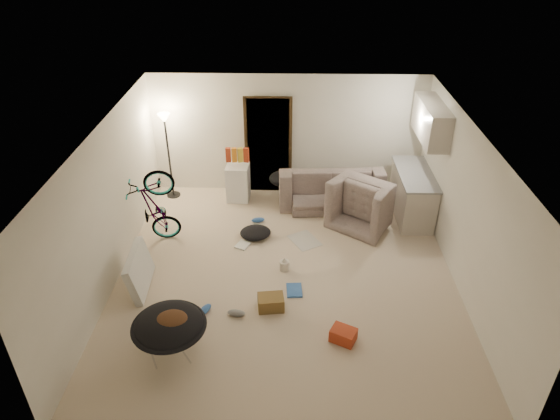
{
  "coord_description": "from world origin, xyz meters",
  "views": [
    {
      "loc": [
        0.06,
        -6.46,
        5.2
      ],
      "look_at": [
        -0.11,
        0.6,
        0.91
      ],
      "focal_mm": 32.0,
      "sensor_mm": 36.0,
      "label": 1
    }
  ],
  "objects_px": {
    "drink_case_a": "(271,302)",
    "sofa": "(330,189)",
    "saucer_chair": "(170,331)",
    "tv_box": "(139,270)",
    "juicer": "(284,265)",
    "mini_fridge": "(238,182)",
    "floor_lamp": "(167,138)",
    "bicycle": "(157,223)",
    "armchair": "(368,204)",
    "drink_case_b": "(343,335)",
    "kitchen_counter": "(412,195)"
  },
  "relations": [
    {
      "from": "sofa",
      "to": "juicer",
      "type": "relative_size",
      "value": 8.65
    },
    {
      "from": "floor_lamp",
      "to": "armchair",
      "type": "distance_m",
      "value": 4.17
    },
    {
      "from": "floor_lamp",
      "to": "drink_case_a",
      "type": "bearing_deg",
      "value": -57.38
    },
    {
      "from": "kitchen_counter",
      "to": "mini_fridge",
      "type": "height_order",
      "value": "kitchen_counter"
    },
    {
      "from": "armchair",
      "to": "mini_fridge",
      "type": "bearing_deg",
      "value": 18.4
    },
    {
      "from": "bicycle",
      "to": "mini_fridge",
      "type": "xyz_separation_m",
      "value": [
        1.29,
        1.61,
        -0.02
      ]
    },
    {
      "from": "sofa",
      "to": "saucer_chair",
      "type": "bearing_deg",
      "value": 56.3
    },
    {
      "from": "kitchen_counter",
      "to": "armchair",
      "type": "distance_m",
      "value": 0.91
    },
    {
      "from": "armchair",
      "to": "sofa",
      "type": "bearing_deg",
      "value": -9.41
    },
    {
      "from": "saucer_chair",
      "to": "tv_box",
      "type": "distance_m",
      "value": 1.6
    },
    {
      "from": "mini_fridge",
      "to": "saucer_chair",
      "type": "relative_size",
      "value": 0.77
    },
    {
      "from": "saucer_chair",
      "to": "mini_fridge",
      "type": "bearing_deg",
      "value": 83.27
    },
    {
      "from": "drink_case_b",
      "to": "armchair",
      "type": "bearing_deg",
      "value": 103.77
    },
    {
      "from": "bicycle",
      "to": "armchair",
      "type": "bearing_deg",
      "value": -86.87
    },
    {
      "from": "mini_fridge",
      "to": "juicer",
      "type": "xyz_separation_m",
      "value": [
        0.99,
        -2.37,
        -0.28
      ]
    },
    {
      "from": "saucer_chair",
      "to": "floor_lamp",
      "type": "bearing_deg",
      "value": 101.56
    },
    {
      "from": "sofa",
      "to": "tv_box",
      "type": "height_order",
      "value": "tv_box"
    },
    {
      "from": "kitchen_counter",
      "to": "mini_fridge",
      "type": "relative_size",
      "value": 1.97
    },
    {
      "from": "sofa",
      "to": "saucer_chair",
      "type": "relative_size",
      "value": 2.09
    },
    {
      "from": "saucer_chair",
      "to": "drink_case_a",
      "type": "distance_m",
      "value": 1.63
    },
    {
      "from": "saucer_chair",
      "to": "drink_case_a",
      "type": "xyz_separation_m",
      "value": [
        1.3,
        0.93,
        -0.31
      ]
    },
    {
      "from": "mini_fridge",
      "to": "saucer_chair",
      "type": "height_order",
      "value": "mini_fridge"
    },
    {
      "from": "tv_box",
      "to": "drink_case_a",
      "type": "height_order",
      "value": "tv_box"
    },
    {
      "from": "tv_box",
      "to": "mini_fridge",
      "type": "bearing_deg",
      "value": 62.61
    },
    {
      "from": "bicycle",
      "to": "drink_case_a",
      "type": "distance_m",
      "value": 2.72
    },
    {
      "from": "saucer_chair",
      "to": "juicer",
      "type": "relative_size",
      "value": 4.14
    },
    {
      "from": "saucer_chair",
      "to": "drink_case_b",
      "type": "height_order",
      "value": "saucer_chair"
    },
    {
      "from": "kitchen_counter",
      "to": "saucer_chair",
      "type": "distance_m",
      "value": 5.4
    },
    {
      "from": "bicycle",
      "to": "drink_case_b",
      "type": "xyz_separation_m",
      "value": [
        3.13,
        -2.35,
        -0.3
      ]
    },
    {
      "from": "sofa",
      "to": "armchair",
      "type": "height_order",
      "value": "armchair"
    },
    {
      "from": "drink_case_b",
      "to": "kitchen_counter",
      "type": "bearing_deg",
      "value": 91.59
    },
    {
      "from": "drink_case_a",
      "to": "sofa",
      "type": "bearing_deg",
      "value": 64.15
    },
    {
      "from": "kitchen_counter",
      "to": "armchair",
      "type": "bearing_deg",
      "value": -164.4
    },
    {
      "from": "floor_lamp",
      "to": "tv_box",
      "type": "bearing_deg",
      "value": -88.07
    },
    {
      "from": "bicycle",
      "to": "mini_fridge",
      "type": "distance_m",
      "value": 2.06
    },
    {
      "from": "sofa",
      "to": "juicer",
      "type": "height_order",
      "value": "sofa"
    },
    {
      "from": "floor_lamp",
      "to": "bicycle",
      "type": "relative_size",
      "value": 1.18
    },
    {
      "from": "sofa",
      "to": "mini_fridge",
      "type": "bearing_deg",
      "value": -6.95
    },
    {
      "from": "drink_case_a",
      "to": "juicer",
      "type": "xyz_separation_m",
      "value": [
        0.19,
        0.95,
        -0.01
      ]
    },
    {
      "from": "sofa",
      "to": "juicer",
      "type": "bearing_deg",
      "value": 64.78
    },
    {
      "from": "drink_case_b",
      "to": "tv_box",
      "type": "bearing_deg",
      "value": -172.38
    },
    {
      "from": "bicycle",
      "to": "tv_box",
      "type": "xyz_separation_m",
      "value": [
        0.0,
        -1.26,
        -0.08
      ]
    },
    {
      "from": "sofa",
      "to": "drink_case_b",
      "type": "xyz_separation_m",
      "value": [
        -0.04,
        -3.85,
        -0.2
      ]
    },
    {
      "from": "armchair",
      "to": "tv_box",
      "type": "relative_size",
      "value": 1.13
    },
    {
      "from": "sofa",
      "to": "tv_box",
      "type": "relative_size",
      "value": 2.11
    },
    {
      "from": "juicer",
      "to": "tv_box",
      "type": "bearing_deg",
      "value": -167.78
    },
    {
      "from": "mini_fridge",
      "to": "drink_case_a",
      "type": "bearing_deg",
      "value": -72.95
    },
    {
      "from": "sofa",
      "to": "drink_case_b",
      "type": "distance_m",
      "value": 3.86
    },
    {
      "from": "floor_lamp",
      "to": "kitchen_counter",
      "type": "distance_m",
      "value": 4.95
    },
    {
      "from": "bicycle",
      "to": "mini_fridge",
      "type": "height_order",
      "value": "bicycle"
    }
  ]
}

